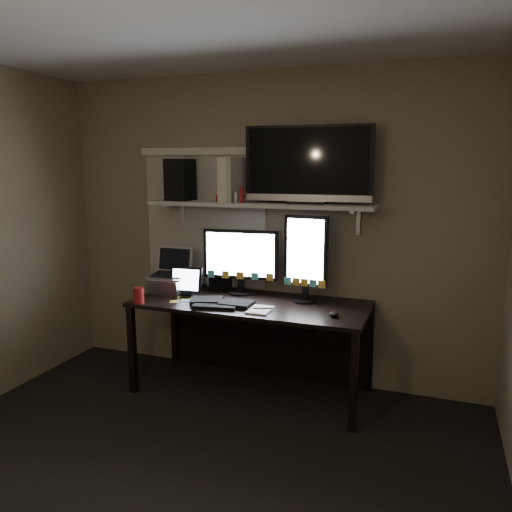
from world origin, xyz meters
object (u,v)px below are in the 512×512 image
at_px(monitor_landscape, 241,261).
at_px(game_console, 234,180).
at_px(keyboard, 221,302).
at_px(mouse, 334,314).
at_px(monitor_portrait, 306,258).
at_px(cup, 139,295).
at_px(desk, 256,319).
at_px(tablet, 187,281).
at_px(speaker, 180,180).
at_px(laptop, 168,271).
at_px(tv, 308,165).

height_order(monitor_landscape, game_console, game_console).
relative_size(monitor_landscape, keyboard, 1.25).
height_order(monitor_landscape, mouse, monitor_landscape).
bearing_deg(monitor_portrait, cup, -153.50).
relative_size(monitor_landscape, monitor_portrait, 0.91).
bearing_deg(monitor_portrait, monitor_landscape, 179.47).
xyz_separation_m(monitor_landscape, monitor_portrait, (0.55, -0.05, 0.07)).
relative_size(desk, tablet, 6.71).
distance_m(monitor_landscape, speaker, 0.83).
relative_size(desk, cup, 15.07).
distance_m(game_console, speaker, 0.47).
bearing_deg(mouse, tablet, 160.81).
bearing_deg(speaker, tablet, -55.27).
bearing_deg(laptop, game_console, 17.71).
distance_m(monitor_landscape, tv, 0.94).
relative_size(monitor_portrait, tablet, 2.54).
bearing_deg(laptop, mouse, -7.09).
xyz_separation_m(mouse, cup, (-1.47, -0.17, 0.04)).
height_order(desk, keyboard, keyboard).
distance_m(mouse, game_console, 1.32).
xyz_separation_m(laptop, tv, (1.11, 0.17, 0.86)).
height_order(laptop, cup, laptop).
bearing_deg(desk, tv, 12.13).
relative_size(monitor_portrait, keyboard, 1.37).
relative_size(laptop, game_console, 1.05).
relative_size(tablet, laptop, 0.74).
bearing_deg(tv, monitor_landscape, 178.19).
height_order(cup, game_console, game_console).
xyz_separation_m(monitor_portrait, tablet, (-0.94, -0.15, -0.22)).
bearing_deg(tv, speaker, 178.72).
bearing_deg(desk, monitor_portrait, 4.70).
distance_m(tablet, laptop, 0.19).
xyz_separation_m(desk, tablet, (-0.55, -0.12, 0.29)).
bearing_deg(cup, speaker, 78.68).
relative_size(desk, speaker, 5.33).
xyz_separation_m(game_console, speaker, (-0.47, 0.00, -0.00)).
bearing_deg(cup, tablet, 53.19).
height_order(keyboard, speaker, speaker).
distance_m(cup, tv, 1.62).
bearing_deg(tv, game_console, 179.13).
distance_m(monitor_portrait, speaker, 1.23).
height_order(keyboard, laptop, laptop).
relative_size(monitor_landscape, speaker, 1.83).
distance_m(monitor_portrait, tv, 0.70).
relative_size(tablet, speaker, 0.79).
bearing_deg(mouse, monitor_portrait, 121.25).
bearing_deg(speaker, monitor_portrait, -3.02).
bearing_deg(tv, cup, -157.75).
bearing_deg(tv, laptop, -172.97).
distance_m(monitor_portrait, laptop, 1.14).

